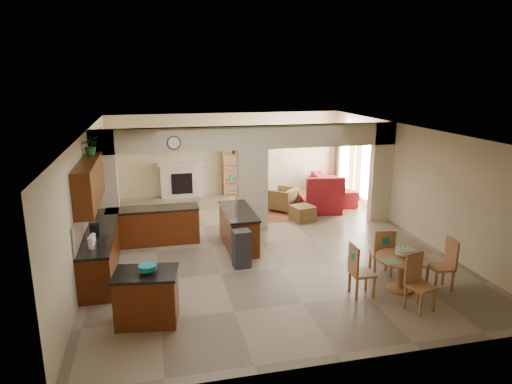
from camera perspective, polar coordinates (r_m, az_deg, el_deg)
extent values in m
plane|color=#86755C|center=(11.45, 0.67, -6.33)|extent=(10.00, 10.00, 0.00)
plane|color=white|center=(10.77, 0.71, 7.72)|extent=(10.00, 10.00, 0.00)
plane|color=#BFAD8B|center=(15.83, -3.65, 4.78)|extent=(8.00, 0.00, 8.00)
plane|color=#BFAD8B|center=(6.54, 11.36, -9.97)|extent=(8.00, 0.00, 8.00)
plane|color=#BFAD8B|center=(10.82, -20.34, -0.72)|extent=(0.00, 10.00, 10.00)
plane|color=#BFAD8B|center=(12.57, 18.69, 1.46)|extent=(0.00, 10.00, 10.00)
cube|color=#BFAD8B|center=(11.75, -18.34, 0.61)|extent=(0.60, 0.25, 2.80)
cube|color=#BFAD8B|center=(12.05, -0.45, 0.22)|extent=(0.80, 0.25, 2.20)
cube|color=#BFAD8B|center=(13.27, 15.35, 2.37)|extent=(0.60, 0.25, 2.80)
cube|color=#BFAD8B|center=(11.78, -0.46, 6.84)|extent=(8.00, 0.25, 0.60)
cube|color=#3C1606|center=(10.32, -18.72, -6.98)|extent=(0.60, 3.20, 0.86)
cube|color=black|center=(10.17, -18.93, -4.59)|extent=(0.62, 3.22, 0.05)
cube|color=tan|center=(10.11, -20.65, -2.97)|extent=(0.02, 3.20, 0.55)
cube|color=#3C1606|center=(11.55, -12.68, -4.25)|extent=(2.20, 0.60, 0.86)
cube|color=black|center=(11.41, -12.81, -2.08)|extent=(2.22, 0.62, 0.05)
cube|color=#3C1606|center=(9.91, -20.11, 1.05)|extent=(0.35, 2.40, 0.90)
cube|color=#3C1606|center=(11.09, -2.22, -4.68)|extent=(0.65, 1.80, 0.86)
cube|color=black|center=(10.95, -2.25, -2.43)|extent=(0.70, 1.85, 0.05)
cube|color=silver|center=(10.31, -1.32, -6.25)|extent=(0.58, 0.04, 0.70)
cylinder|color=#54311C|center=(11.37, -10.23, 6.07)|extent=(0.34, 0.03, 0.34)
cube|color=brown|center=(13.66, 3.46, -2.83)|extent=(1.60, 1.30, 0.01)
cube|color=beige|center=(15.66, -9.28, 1.33)|extent=(1.40, 0.28, 1.10)
cube|color=black|center=(15.53, -9.24, 1.04)|extent=(0.70, 0.04, 0.70)
cube|color=beige|center=(15.52, -9.37, 3.47)|extent=(1.60, 0.35, 0.10)
cube|color=#975B34|center=(15.81, -2.26, 2.94)|extent=(1.00, 0.32, 1.80)
cube|color=white|center=(14.56, 13.83, 2.71)|extent=(0.02, 0.90, 1.90)
cube|color=white|center=(16.06, 11.12, 3.95)|extent=(0.02, 0.90, 1.90)
cube|color=white|center=(15.33, 12.38, 2.81)|extent=(0.02, 0.70, 2.10)
cube|color=#3B1A17|center=(14.02, 14.78, 2.21)|extent=(0.10, 0.28, 2.30)
cube|color=#3B1A17|center=(15.06, 12.68, 3.17)|extent=(0.10, 0.28, 2.30)
cube|color=#3B1A17|center=(15.51, 11.88, 3.54)|extent=(0.10, 0.28, 2.30)
cube|color=#3B1A17|center=(16.58, 10.15, 4.32)|extent=(0.10, 0.28, 2.30)
cylinder|color=white|center=(14.07, 3.76, 8.32)|extent=(1.00, 1.00, 0.10)
cube|color=#3C1606|center=(8.07, -13.46, -12.81)|extent=(1.08, 0.83, 0.86)
cube|color=black|center=(7.88, -13.65, -9.88)|extent=(1.14, 0.89, 0.05)
cylinder|color=#138387|center=(7.80, -13.39, -9.34)|extent=(0.30, 0.30, 0.14)
cube|color=#2A2A2C|center=(9.94, -1.84, -7.29)|extent=(0.39, 0.34, 0.77)
cylinder|color=#975B34|center=(9.25, 17.82, -7.88)|extent=(1.00, 1.00, 0.04)
cylinder|color=#975B34|center=(9.37, 17.67, -9.70)|extent=(0.15, 0.15, 0.64)
cylinder|color=#975B34|center=(9.50, 17.52, -11.44)|extent=(0.51, 0.51, 0.05)
cylinder|color=#93BC28|center=(9.26, 17.99, -7.14)|extent=(0.33, 0.33, 0.18)
imported|color=maroon|center=(15.52, 9.46, 0.58)|extent=(2.75, 1.37, 0.77)
cube|color=maroon|center=(14.02, 8.05, -1.55)|extent=(1.25, 1.07, 0.45)
imported|color=maroon|center=(14.00, 3.37, -0.90)|extent=(1.09, 1.09, 0.71)
cube|color=maroon|center=(13.14, 5.84, -2.64)|extent=(0.72, 0.72, 0.43)
imported|color=#144B16|center=(10.52, -19.97, 5.51)|extent=(0.46, 0.42, 0.43)
cube|color=#975B34|center=(9.91, 15.39, -7.49)|extent=(0.50, 0.50, 0.05)
cube|color=#975B34|center=(10.20, 15.95, -8.29)|extent=(0.04, 0.04, 0.44)
cube|color=#975B34|center=(10.10, 14.09, -8.39)|extent=(0.04, 0.04, 0.44)
cube|color=#975B34|center=(9.90, 16.53, -9.04)|extent=(0.04, 0.04, 0.44)
cube|color=#975B34|center=(9.80, 14.62, -9.15)|extent=(0.04, 0.04, 0.44)
cube|color=#975B34|center=(9.64, 15.83, -6.25)|extent=(0.42, 0.12, 0.55)
cube|color=#138387|center=(9.59, 15.90, -5.91)|extent=(0.14, 0.04, 0.14)
cube|color=#975B34|center=(9.64, 22.10, -8.72)|extent=(0.46, 0.46, 0.05)
cube|color=#975B34|center=(9.78, 20.60, -9.69)|extent=(0.04, 0.04, 0.44)
cube|color=#975B34|center=(9.51, 21.56, -10.49)|extent=(0.04, 0.04, 0.44)
cube|color=#975B34|center=(9.94, 22.35, -9.47)|extent=(0.04, 0.04, 0.44)
cube|color=#975B34|center=(9.68, 23.35, -10.24)|extent=(0.04, 0.04, 0.44)
cube|color=#975B34|center=(9.62, 23.26, -6.95)|extent=(0.08, 0.42, 0.55)
cube|color=#138387|center=(9.61, 23.43, -6.55)|extent=(0.02, 0.14, 0.14)
cube|color=#975B34|center=(8.70, 19.89, -11.05)|extent=(0.52, 0.52, 0.05)
cube|color=#975B34|center=(8.59, 19.88, -13.12)|extent=(0.04, 0.04, 0.44)
cube|color=#975B34|center=(8.83, 21.35, -12.47)|extent=(0.04, 0.04, 0.44)
cube|color=#975B34|center=(8.78, 18.17, -12.33)|extent=(0.04, 0.04, 0.44)
cube|color=#975B34|center=(9.02, 19.66, -11.72)|extent=(0.04, 0.04, 0.44)
cube|color=#975B34|center=(8.69, 19.11, -8.84)|extent=(0.41, 0.16, 0.55)
cube|color=#138387|center=(8.68, 19.03, -8.37)|extent=(0.14, 0.05, 0.14)
cube|color=#975B34|center=(8.92, 13.13, -9.88)|extent=(0.43, 0.43, 0.05)
cube|color=#975B34|center=(8.95, 14.52, -11.51)|extent=(0.04, 0.04, 0.44)
cube|color=#975B34|center=(9.22, 13.57, -10.63)|extent=(0.04, 0.04, 0.44)
cube|color=#975B34|center=(8.81, 12.49, -11.81)|extent=(0.04, 0.04, 0.44)
cube|color=#975B34|center=(9.09, 11.60, -10.91)|extent=(0.04, 0.04, 0.44)
cube|color=#975B34|center=(8.73, 12.10, -8.23)|extent=(0.05, 0.42, 0.55)
cube|color=#138387|center=(8.69, 11.97, -7.83)|extent=(0.01, 0.14, 0.14)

